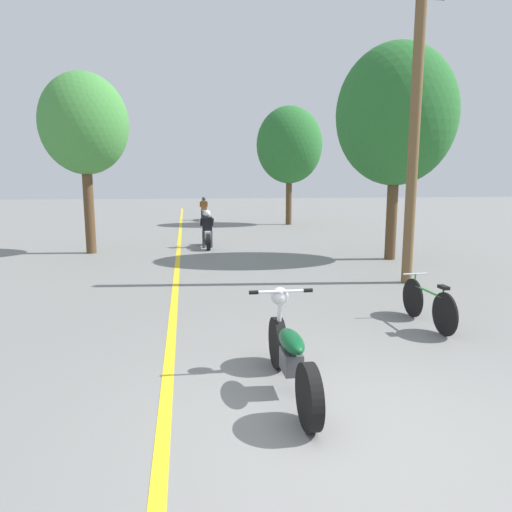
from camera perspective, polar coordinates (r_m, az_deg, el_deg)
ground_plane at (r=4.70m, az=11.04°, el=-20.72°), size 120.00×120.00×0.00m
lane_stripe_center at (r=16.83m, az=-9.61°, el=1.21°), size 0.14×48.00×0.01m
utility_pole at (r=11.06m, az=19.20°, el=14.89°), size 1.10×0.24×6.84m
roadside_tree_right_near at (r=14.41m, az=17.15°, el=16.42°), size 3.51×3.16×6.26m
roadside_tree_right_far at (r=25.11m, az=4.20°, el=13.63°), size 3.53×3.17×6.29m
roadside_tree_left at (r=15.94m, az=-20.69°, el=15.08°), size 2.76×2.48×5.72m
motorcycle_foreground at (r=5.22m, az=4.28°, el=-12.11°), size 0.78×2.14×1.06m
motorcycle_rider_lead at (r=16.35m, az=-6.11°, el=2.87°), size 0.50×1.93×1.34m
motorcycle_rider_far at (r=27.91m, az=-6.52°, el=5.55°), size 0.50×2.01×1.42m
bicycle_parked at (r=7.98m, az=20.70°, el=-5.63°), size 0.44×1.68×0.79m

